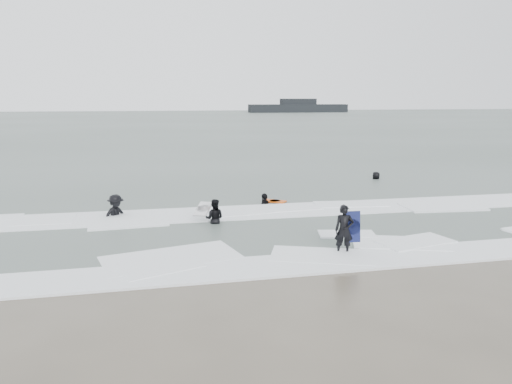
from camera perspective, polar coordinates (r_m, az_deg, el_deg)
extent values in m
plane|color=brown|center=(15.04, 3.86, -7.65)|extent=(320.00, 320.00, 0.00)
plane|color=#47544C|center=(93.94, -9.30, 7.83)|extent=(320.00, 320.00, 0.00)
imported|color=black|center=(15.68, 9.94, -7.01)|extent=(0.65, 0.51, 1.56)
imported|color=black|center=(19.06, -4.77, -3.67)|extent=(0.87, 0.76, 1.52)
imported|color=black|center=(20.81, -15.69, -2.80)|extent=(1.32, 1.22, 1.78)
imported|color=black|center=(22.36, 1.01, -1.46)|extent=(0.95, 1.01, 1.68)
imported|color=black|center=(29.84, 13.55, 1.35)|extent=(0.88, 0.95, 1.63)
cube|color=white|center=(14.48, 4.49, -8.25)|extent=(30.03, 2.32, 0.07)
cube|color=white|center=(20.66, -0.56, -2.37)|extent=(30.00, 2.60, 0.09)
cube|color=black|center=(156.14, 4.83, 9.51)|extent=(30.41, 5.43, 2.39)
cube|color=black|center=(156.11, 4.84, 10.27)|extent=(10.86, 3.26, 1.74)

